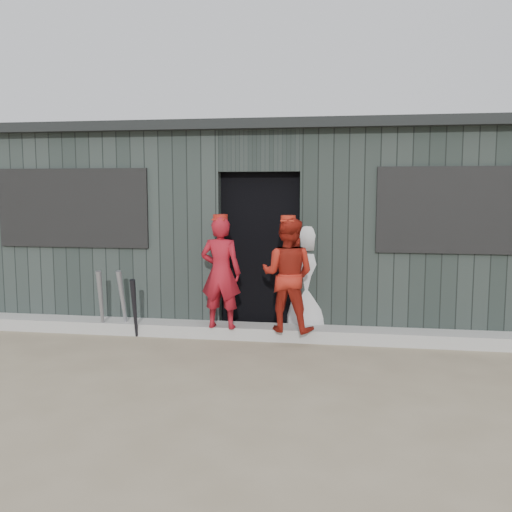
% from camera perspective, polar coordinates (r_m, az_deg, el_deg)
% --- Properties ---
extents(ground, '(80.00, 80.00, 0.00)m').
position_cam_1_polar(ground, '(5.27, -3.18, -13.19)').
color(ground, '#776952').
rests_on(ground, ground).
extents(curb, '(8.00, 0.36, 0.15)m').
position_cam_1_polar(curb, '(6.96, 0.03, -7.57)').
color(curb, '#999994').
rests_on(curb, ground).
extents(bat_left, '(0.09, 0.21, 0.81)m').
position_cam_1_polar(bat_left, '(7.24, -15.24, -4.54)').
color(bat_left, gray).
rests_on(bat_left, ground).
extents(bat_mid, '(0.09, 0.25, 0.81)m').
position_cam_1_polar(bat_mid, '(7.23, -13.17, -4.51)').
color(bat_mid, gray).
rests_on(bat_mid, ground).
extents(bat_right, '(0.09, 0.22, 0.73)m').
position_cam_1_polar(bat_right, '(7.03, -12.05, -5.14)').
color(bat_right, black).
rests_on(bat_right, ground).
extents(player_red_left, '(0.50, 0.34, 1.32)m').
position_cam_1_polar(player_red_left, '(6.73, -3.54, -1.67)').
color(player_red_left, maroon).
rests_on(player_red_left, curb).
extents(player_red_right, '(0.72, 0.61, 1.32)m').
position_cam_1_polar(player_red_right, '(6.59, 3.20, -1.87)').
color(player_red_right, maroon).
rests_on(player_red_right, curb).
extents(player_grey_back, '(0.70, 0.48, 1.39)m').
position_cam_1_polar(player_grey_back, '(7.07, 5.19, -2.24)').
color(player_grey_back, '#B3B3B3').
rests_on(player_grey_back, ground).
extents(dugout, '(8.30, 3.30, 2.62)m').
position_cam_1_polar(dugout, '(8.42, 1.84, 3.28)').
color(dugout, black).
rests_on(dugout, ground).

